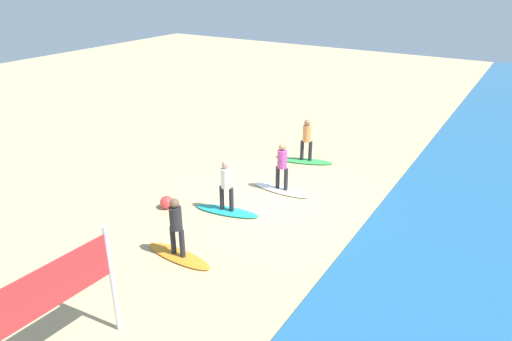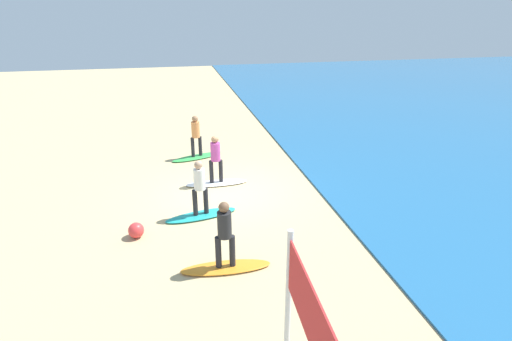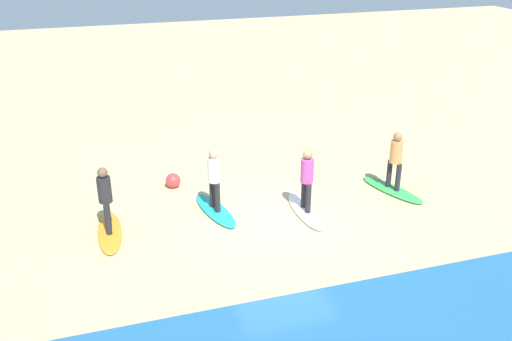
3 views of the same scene
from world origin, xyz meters
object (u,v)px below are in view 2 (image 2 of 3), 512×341
object	(u,v)px
surfer_green	(196,133)
surfboard_orange	(226,267)
surfer_white	(216,156)
surfboard_white	(217,183)
beach_ball	(136,230)
surfboard_green	(197,157)
surfer_orange	(225,230)
surfboard_teal	(201,215)
surfer_teal	(200,184)

from	to	relation	value
surfer_green	surfboard_orange	distance (m)	7.70
surfer_green	surfboard_orange	world-z (taller)	surfer_green
surfer_white	surfboard_white	bearing A→B (deg)	14.04
surfboard_orange	beach_ball	size ratio (longest dim) A/B	5.06
surfboard_green	surfer_orange	xyz separation A→B (m)	(7.64, 0.04, 0.99)
surfboard_orange	surfboard_white	bearing A→B (deg)	88.06
surfboard_green	beach_ball	bearing A→B (deg)	-128.51
surfer_green	surfer_white	size ratio (longest dim) A/B	1.00
surfboard_green	surfboard_orange	bearing A→B (deg)	-108.48
surfer_white	surfer_orange	world-z (taller)	same
surfboard_white	surfer_white	distance (m)	0.99
surfboard_orange	surfer_orange	distance (m)	0.99
surfboard_green	surfboard_white	xyz separation A→B (m)	(2.75, 0.44, 0.00)
surfboard_teal	surfboard_orange	xyz separation A→B (m)	(2.68, 0.33, 0.00)
surfer_orange	surfer_green	bearing A→B (deg)	-179.66
beach_ball	surfboard_orange	bearing A→B (deg)	47.88
surfer_green	beach_ball	world-z (taller)	surfer_green
surfer_green	surfboard_white	world-z (taller)	surfer_green
surfboard_white	surfboard_orange	distance (m)	4.90
surfboard_teal	surfer_orange	world-z (taller)	surfer_orange
surfer_white	surfboard_orange	xyz separation A→B (m)	(4.88, -0.40, -0.99)
surfer_green	beach_ball	distance (m)	6.15
surfer_teal	beach_ball	world-z (taller)	surfer_teal
surfboard_white	beach_ball	bearing A→B (deg)	-128.98
surfboard_teal	surfer_orange	xyz separation A→B (m)	(2.68, 0.33, 0.99)
surfboard_white	surfboard_orange	size ratio (longest dim) A/B	1.00
surfer_teal	surfer_orange	world-z (taller)	same
surfboard_orange	surfer_white	bearing A→B (deg)	88.06
surfboard_green	surfboard_teal	size ratio (longest dim) A/B	1.00
surfer_orange	beach_ball	distance (m)	2.95
surfboard_green	surfer_teal	xyz separation A→B (m)	(4.96, -0.28, 0.99)
surfer_orange	surfer_white	bearing A→B (deg)	175.37
surfboard_white	beach_ball	size ratio (longest dim) A/B	5.06
surfboard_green	surfer_white	distance (m)	2.96
surfboard_teal	beach_ball	size ratio (longest dim) A/B	5.06
surfboard_green	surfboard_orange	distance (m)	7.64
surfboard_green	surfer_teal	bearing A→B (deg)	-112.07
surfer_green	surfer_white	distance (m)	2.79
surfer_white	surfboard_teal	size ratio (longest dim) A/B	0.78
surfboard_white	beach_ball	world-z (taller)	beach_ball
surfboard_green	surfer_white	bearing A→B (deg)	-99.73
surfboard_green	surfer_white	size ratio (longest dim) A/B	1.28
surfer_green	beach_ball	bearing A→B (deg)	-19.69
surfer_orange	surfboard_green	bearing A→B (deg)	-179.66
surfboard_teal	beach_ball	distance (m)	1.94
surfboard_green	beach_ball	world-z (taller)	beach_ball
surfboard_white	surfboard_teal	xyz separation A→B (m)	(2.20, -0.72, 0.00)
surfboard_white	surfer_orange	xyz separation A→B (m)	(4.88, -0.40, 0.99)
surfboard_green	surfboard_teal	bearing A→B (deg)	-112.07
surfboard_orange	beach_ball	xyz separation A→B (m)	(-1.90, -2.10, 0.16)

